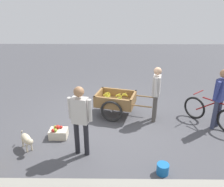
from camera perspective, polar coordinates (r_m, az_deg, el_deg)
The scene contains 9 objects.
ground_plane at distance 6.61m, azimuth -0.61°, elevation -6.34°, with size 24.00×24.00×0.00m, color #47474C.
fruit_cart at distance 6.63m, azimuth 0.91°, elevation -2.01°, with size 1.79×1.17×0.74m.
vendor_person at distance 6.26m, azimuth 11.14°, elevation 0.96°, with size 0.28×0.56×1.57m.
bicycle at distance 6.69m, azimuth 23.73°, elevation -4.64°, with size 1.10×1.32×0.85m.
cyclist_person at distance 6.39m, azimuth 25.77°, elevation -0.09°, with size 0.42×0.46×1.63m.
dog at distance 5.57m, azimuth -20.79°, elevation -10.81°, with size 0.46×0.54×0.40m.
plastic_bucket at distance 4.80m, azimuth 12.71°, elevation -18.13°, with size 0.24×0.24×0.22m, color #1966B2.
apple_crate at distance 5.87m, azimuth -13.43°, elevation -9.68°, with size 0.44×0.32×0.32m.
bystander_person at distance 4.77m, azimuth -8.04°, elevation -5.56°, with size 0.51×0.27×1.61m.
Camera 1 is at (-0.13, 5.78, 3.20)m, focal length 36.11 mm.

